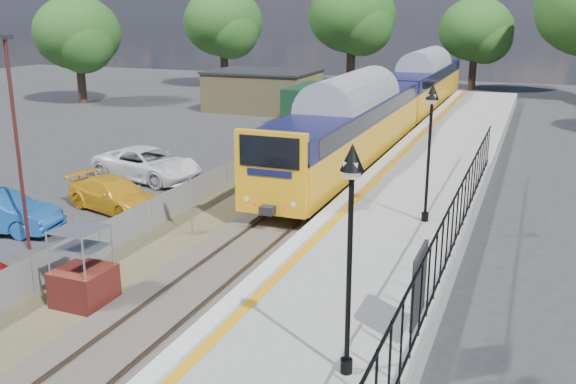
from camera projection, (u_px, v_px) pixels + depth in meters
The scene contains 16 objects.
ground at pixel (201, 291), 18.37m from camera, with size 120.00×120.00×0.00m, color #2D2D30.
track_bed at pixel (302, 197), 27.17m from camera, with size 5.90×80.00×0.29m.
platform at pixel (404, 213), 23.93m from camera, with size 5.00×70.00×0.90m, color gray.
platform_edge at pixel (351, 196), 24.53m from camera, with size 0.90×70.00×0.01m.
victorian_lamp_south at pixel (351, 208), 11.68m from camera, with size 0.44×0.44×4.60m.
victorian_lamp_north at pixel (431, 121), 20.70m from camera, with size 0.44×0.44×4.60m.
palisade_fence at pixel (448, 234), 17.57m from camera, with size 0.12×26.00×2.00m.
wire_fence at pixel (245, 166), 30.42m from camera, with size 0.06×52.00×1.20m.
outbuilding at pixel (272, 93), 49.71m from camera, with size 10.80×10.10×3.12m.
tree_line at pixel (457, 23), 53.64m from camera, with size 56.80×43.80×11.88m.
train at pixel (396, 98), 40.62m from camera, with size 2.82×40.83×3.51m.
brick_plinth at pixel (83, 268), 17.24m from camera, with size 1.41×1.41×2.23m.
speed_sign at pixel (190, 184), 22.21m from camera, with size 0.58×0.12×2.87m.
carpark_lamp at pixel (16, 132), 20.48m from camera, with size 0.25×0.50×7.04m.
car_yellow at pixel (115, 195), 25.56m from camera, with size 1.84×4.52×1.31m, color gold.
car_white at pixel (148, 164), 30.15m from camera, with size 2.51×5.44×1.51m, color white.
Camera 1 is at (8.51, -14.79, 7.79)m, focal length 40.00 mm.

